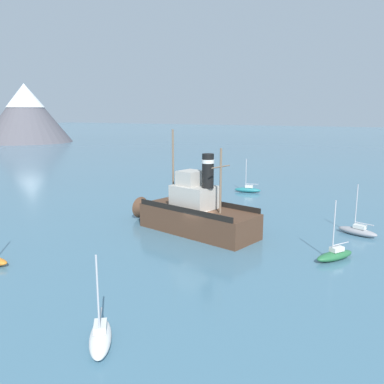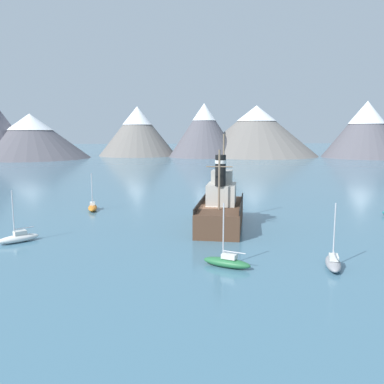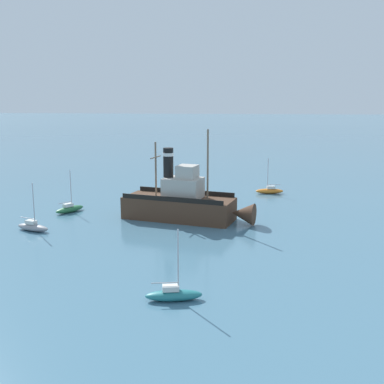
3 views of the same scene
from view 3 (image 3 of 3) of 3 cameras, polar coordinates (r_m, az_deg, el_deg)
ground_plane at (r=54.66m, az=-2.16°, el=-2.76°), size 600.00×600.00×0.00m
old_tugboat at (r=52.38m, az=-0.95°, el=-1.33°), size 7.17×14.79×9.90m
sailboat_teal at (r=32.59m, az=-2.20°, el=-12.02°), size 1.80×3.94×4.90m
sailboat_orange at (r=67.30m, az=9.18°, el=0.17°), size 1.46×3.89×4.90m
sailboat_green at (r=57.68m, az=-14.31°, el=-1.92°), size 3.79×2.99×4.90m
sailboat_grey at (r=50.93m, az=-18.35°, el=-3.92°), size 2.31×3.95×4.90m
sailboat_white at (r=72.60m, az=-2.89°, el=1.13°), size 3.71×3.14×4.90m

